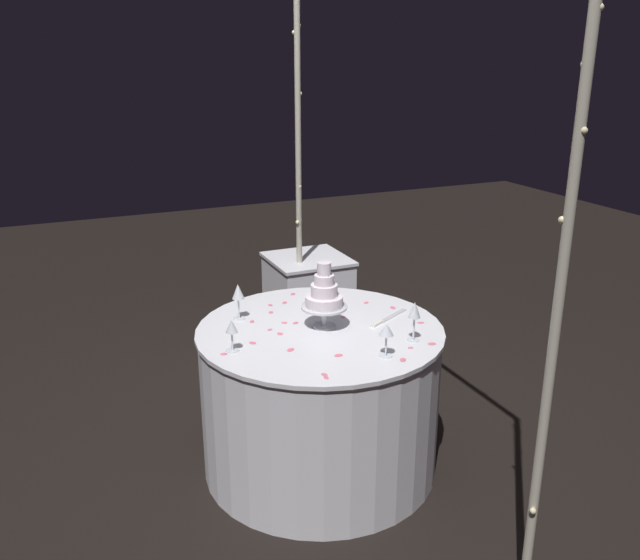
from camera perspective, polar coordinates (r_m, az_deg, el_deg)
name	(u,v)px	position (r m, az deg, el deg)	size (l,w,h in m)	color
ground_plane	(320,463)	(3.54, 0.00, -15.37)	(12.00, 12.00, 0.00)	black
decorative_arch	(391,152)	(3.12, 6.10, 10.78)	(2.30, 0.06, 2.36)	#B7B29E
main_table	(320,398)	(3.34, 0.00, -10.05)	(1.18, 1.18, 0.75)	white
side_table	(308,308)	(4.51, -1.02, -2.39)	(0.50, 0.50, 0.71)	white
tiered_cake	(324,296)	(3.14, 0.35, -1.33)	(0.22, 0.22, 0.32)	silver
wine_glass_0	(238,293)	(3.27, -7.00, -1.12)	(0.06, 0.06, 0.18)	silver
wine_glass_1	(386,332)	(2.87, 5.68, -4.40)	(0.07, 0.07, 0.15)	silver
wine_glass_2	(414,312)	(3.03, 8.05, -2.73)	(0.06, 0.06, 0.19)	silver
wine_glass_3	(232,328)	(2.93, -7.53, -4.12)	(0.06, 0.06, 0.15)	silver
cake_knife	(387,319)	(3.29, 5.69, -3.32)	(0.16, 0.27, 0.01)	silver
rose_petal_0	(403,360)	(2.88, 7.08, -6.77)	(0.04, 0.03, 0.00)	#EA6B84
rose_petal_1	(296,323)	(3.24, -2.10, -3.67)	(0.03, 0.02, 0.00)	#EA6B84
rose_petal_2	(421,323)	(3.27, 8.59, -3.62)	(0.03, 0.02, 0.00)	#EA6B84
rose_petal_3	(253,343)	(3.04, -5.77, -5.35)	(0.04, 0.02, 0.00)	#EA6B84
rose_petal_4	(343,317)	(3.31, 2.00, -3.16)	(0.03, 0.02, 0.00)	#EA6B84
rose_petal_5	(339,355)	(2.90, 1.59, -6.44)	(0.04, 0.03, 0.00)	#EA6B84
rose_petal_6	(270,330)	(3.17, -4.29, -4.24)	(0.03, 0.02, 0.00)	#EA6B84
rose_petal_7	(280,334)	(3.12, -3.42, -4.60)	(0.04, 0.02, 0.00)	#EA6B84
rose_petal_8	(291,350)	(2.96, -2.52, -5.96)	(0.04, 0.03, 0.00)	#EA6B84
rose_petal_9	(411,348)	(3.00, 7.73, -5.74)	(0.02, 0.02, 0.00)	#EA6B84
rose_petal_10	(393,308)	(3.45, 6.23, -2.36)	(0.04, 0.03, 0.00)	#EA6B84
rose_petal_11	(271,312)	(3.37, -4.21, -2.76)	(0.03, 0.02, 0.00)	#EA6B84
rose_petal_12	(270,305)	(3.47, -4.25, -2.14)	(0.03, 0.02, 0.00)	#EA6B84
rose_petal_13	(293,294)	(3.62, -2.32, -1.20)	(0.04, 0.02, 0.00)	#EA6B84
rose_petal_14	(366,303)	(3.50, 3.97, -1.93)	(0.03, 0.02, 0.00)	#EA6B84
rose_petal_15	(252,322)	(3.27, -5.81, -3.54)	(0.03, 0.02, 0.00)	#EA6B84
rose_petal_16	(432,344)	(3.05, 9.52, -5.38)	(0.04, 0.03, 0.00)	#EA6B84
rose_petal_17	(326,378)	(2.71, 0.53, -8.32)	(0.03, 0.02, 0.00)	#EA6B84
rose_petal_18	(324,374)	(2.74, 0.38, -8.06)	(0.03, 0.02, 0.00)	#EA6B84
rose_petal_19	(285,303)	(3.50, -3.03, -1.94)	(0.04, 0.02, 0.00)	#EA6B84
rose_petal_20	(284,323)	(3.24, -3.04, -3.65)	(0.03, 0.02, 0.00)	#EA6B84
rose_petal_21	(224,354)	(2.95, -8.21, -6.25)	(0.03, 0.02, 0.00)	#EA6B84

